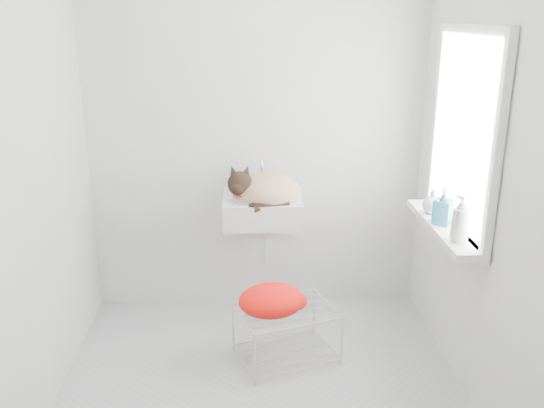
{
  "coord_description": "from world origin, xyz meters",
  "views": [
    {
      "loc": [
        -0.08,
        -2.75,
        1.95
      ],
      "look_at": [
        0.08,
        0.5,
        0.88
      ],
      "focal_mm": 38.43,
      "sensor_mm": 36.0,
      "label": 1
    }
  ],
  "objects_px": {
    "cat": "(264,191)",
    "sink": "(262,197)",
    "bottle_a": "(458,241)",
    "bottle_c": "(432,213)",
    "wire_rack": "(286,335)",
    "bottle_b": "(442,224)"
  },
  "relations": [
    {
      "from": "sink",
      "to": "bottle_c",
      "type": "relative_size",
      "value": 3.39
    },
    {
      "from": "cat",
      "to": "bottle_b",
      "type": "xyz_separation_m",
      "value": [
        0.96,
        -0.52,
        -0.04
      ]
    },
    {
      "from": "wire_rack",
      "to": "bottle_c",
      "type": "distance_m",
      "value": 1.11
    },
    {
      "from": "cat",
      "to": "wire_rack",
      "type": "height_order",
      "value": "cat"
    },
    {
      "from": "bottle_a",
      "to": "bottle_b",
      "type": "height_order",
      "value": "same"
    },
    {
      "from": "sink",
      "to": "wire_rack",
      "type": "bearing_deg",
      "value": -76.19
    },
    {
      "from": "bottle_b",
      "to": "bottle_c",
      "type": "distance_m",
      "value": 0.18
    },
    {
      "from": "cat",
      "to": "bottle_a",
      "type": "bearing_deg",
      "value": -35.24
    },
    {
      "from": "sink",
      "to": "bottle_a",
      "type": "relative_size",
      "value": 2.42
    },
    {
      "from": "cat",
      "to": "bottle_a",
      "type": "height_order",
      "value": "cat"
    },
    {
      "from": "cat",
      "to": "bottle_c",
      "type": "bearing_deg",
      "value": -15.8
    },
    {
      "from": "sink",
      "to": "cat",
      "type": "distance_m",
      "value": 0.05
    },
    {
      "from": "sink",
      "to": "bottle_a",
      "type": "bearing_deg",
      "value": -39.57
    },
    {
      "from": "bottle_b",
      "to": "sink",
      "type": "bearing_deg",
      "value": 150.86
    },
    {
      "from": "sink",
      "to": "wire_rack",
      "type": "xyz_separation_m",
      "value": [
        0.12,
        -0.5,
        -0.7
      ]
    },
    {
      "from": "bottle_a",
      "to": "sink",
      "type": "bearing_deg",
      "value": 140.43
    },
    {
      "from": "bottle_c",
      "to": "bottle_b",
      "type": "bearing_deg",
      "value": -90.0
    },
    {
      "from": "sink",
      "to": "bottle_c",
      "type": "height_order",
      "value": "sink"
    },
    {
      "from": "cat",
      "to": "sink",
      "type": "bearing_deg",
      "value": 128.66
    },
    {
      "from": "sink",
      "to": "bottle_a",
      "type": "distance_m",
      "value": 1.26
    },
    {
      "from": "bottle_a",
      "to": "wire_rack",
      "type": "bearing_deg",
      "value": 160.27
    },
    {
      "from": "bottle_a",
      "to": "bottle_c",
      "type": "distance_m",
      "value": 0.44
    }
  ]
}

